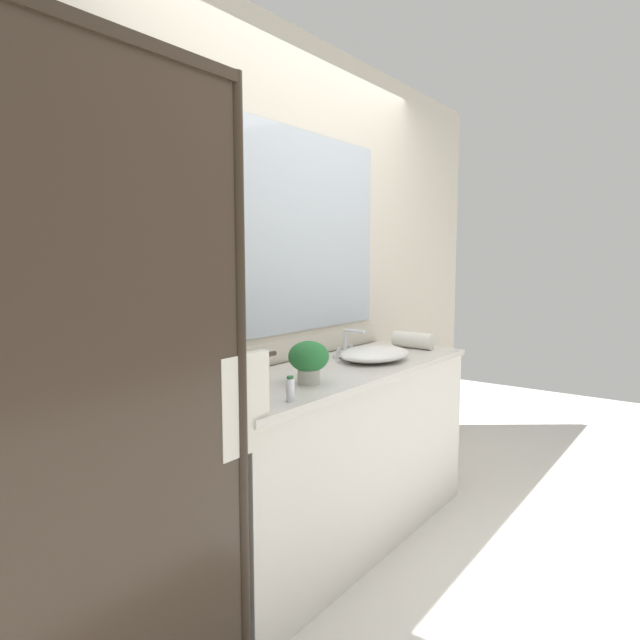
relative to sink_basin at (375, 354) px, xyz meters
The scene contains 12 objects.
ground_plane 0.98m from the sink_basin, behind, with size 8.00×8.00×0.00m, color silver.
wall_back_with_mirror 0.60m from the sink_basin, 125.68° to the left, with size 4.40×0.06×2.60m.
vanity_cabinet 0.56m from the sink_basin, 169.38° to the left, with size 1.80×0.58×0.90m.
shower_enclosure 1.56m from the sink_basin, behind, with size 1.20×0.59×2.00m.
sink_basin is the anchor object (origin of this frame).
faucet 0.18m from the sink_basin, 90.00° to the left, with size 0.17×0.15×0.16m.
potted_plant 0.64m from the sink_basin, behind, with size 0.18×0.18×0.18m.
soap_dish 0.81m from the sink_basin, 167.69° to the left, with size 0.10×0.07×0.04m.
amenity_bottle_conditioner 1.04m from the sink_basin, behind, with size 0.03×0.03×0.10m.
amenity_bottle_lotion 1.04m from the sink_basin, behind, with size 0.03×0.03×0.08m.
amenity_bottle_body_wash 0.93m from the sink_basin, 169.05° to the right, with size 0.03×0.03×0.10m.
rolled_towel_near_edge 0.48m from the sink_basin, ahead, with size 0.10×0.10×0.25m, color silver.
Camera 1 is at (-2.21, -1.51, 1.44)m, focal length 31.12 mm.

